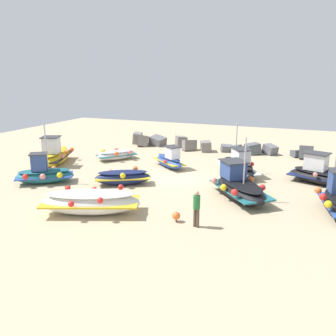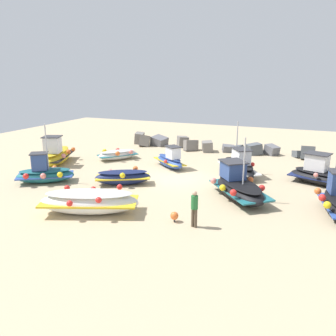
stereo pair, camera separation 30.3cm
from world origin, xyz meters
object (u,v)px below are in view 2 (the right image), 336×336
fishing_boat_2 (57,155)px  fishing_boat_3 (44,173)px  fishing_boat_1 (238,187)px  fishing_boat_5 (170,160)px  fishing_boat_0 (123,177)px  person_walking (194,206)px  fishing_boat_7 (118,154)px  fishing_boat_8 (239,166)px  fishing_boat_6 (89,201)px  fishing_boat_4 (326,175)px  mooring_buoy_1 (174,216)px

fishing_boat_2 → fishing_boat_3: fishing_boat_3 is taller
fishing_boat_1 → fishing_boat_3: 12.23m
fishing_boat_1 → fishing_boat_5: size_ratio=1.41×
fishing_boat_3 → fishing_boat_5: 8.89m
fishing_boat_0 → fishing_boat_2: 7.82m
fishing_boat_0 → person_walking: bearing=-64.1°
fishing_boat_7 → fishing_boat_1: bearing=-77.6°
fishing_boat_1 → fishing_boat_3: size_ratio=1.21×
fishing_boat_0 → fishing_boat_8: 7.98m
fishing_boat_0 → fishing_boat_5: fishing_boat_5 is taller
fishing_boat_2 → fishing_boat_6: 11.06m
fishing_boat_1 → fishing_boat_5: fishing_boat_1 is taller
fishing_boat_6 → fishing_boat_8: size_ratio=1.19×
fishing_boat_6 → fishing_boat_8: 11.13m
fishing_boat_5 → fishing_boat_6: (-0.28, -9.76, 0.04)m
fishing_boat_0 → fishing_boat_6: 4.86m
fishing_boat_3 → fishing_boat_4: bearing=167.4°
fishing_boat_8 → mooring_buoy_1: 9.15m
fishing_boat_2 → mooring_buoy_1: 14.24m
fishing_boat_0 → fishing_boat_6: (0.87, -4.78, 0.13)m
fishing_boat_1 → fishing_boat_2: fishing_boat_1 is taller
fishing_boat_0 → fishing_boat_5: size_ratio=1.11×
fishing_boat_0 → fishing_boat_7: (-3.75, 5.64, -0.07)m
fishing_boat_1 → fishing_boat_8: bearing=-27.6°
fishing_boat_5 → mooring_buoy_1: size_ratio=6.60×
fishing_boat_2 → person_walking: 15.26m
fishing_boat_1 → fishing_boat_2: (-14.62, 2.26, 0.07)m
fishing_boat_4 → fishing_boat_6: 14.63m
fishing_boat_4 → person_walking: 10.82m
fishing_boat_3 → fishing_boat_8: (11.09, 6.56, 0.03)m
fishing_boat_6 → fishing_boat_1: bearing=16.8°
fishing_boat_5 → fishing_boat_1: bearing=1.4°
fishing_boat_7 → fishing_boat_6: bearing=-117.9°
person_walking → mooring_buoy_1: size_ratio=3.51×
fishing_boat_5 → person_walking: bearing=-22.6°
fishing_boat_1 → fishing_boat_7: size_ratio=1.39×
person_walking → mooring_buoy_1: 1.28m
fishing_boat_2 → fishing_boat_4: fishing_boat_4 is taller
fishing_boat_2 → fishing_boat_6: (8.25, -7.37, -0.11)m
fishing_boat_1 → fishing_boat_4: bearing=-83.9°
fishing_boat_3 → fishing_boat_2: bearing=-92.9°
fishing_boat_8 → fishing_boat_5: bearing=-124.9°
mooring_buoy_1 → fishing_boat_0: bearing=141.5°
fishing_boat_2 → fishing_boat_7: (3.62, 3.05, -0.31)m
fishing_boat_6 → fishing_boat_3: bearing=128.9°
fishing_boat_4 → fishing_boat_3: bearing=39.2°
fishing_boat_0 → fishing_boat_1: bearing=-26.8°
fishing_boat_1 → fishing_boat_7: 12.21m
fishing_boat_2 → fishing_boat_8: fishing_boat_8 is taller
fishing_boat_7 → person_walking: bearing=-96.7°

